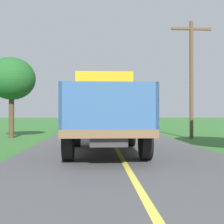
% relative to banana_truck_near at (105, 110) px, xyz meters
% --- Properties ---
extents(banana_truck_near, '(2.38, 5.82, 2.80)m').
position_rel_banana_truck_near_xyz_m(banana_truck_near, '(0.00, 0.00, 0.00)').
color(banana_truck_near, '#2D2D30').
rests_on(banana_truck_near, road_surface).
extents(banana_truck_far, '(2.38, 5.81, 2.80)m').
position_rel_banana_truck_near_xyz_m(banana_truck_far, '(0.21, 12.64, 0.01)').
color(banana_truck_far, '#2D2D30').
rests_on(banana_truck_far, road_surface).
extents(utility_pole_roadside, '(2.17, 0.20, 6.30)m').
position_rel_banana_truck_near_xyz_m(utility_pole_roadside, '(4.80, 4.97, 1.99)').
color(utility_pole_roadside, brown).
rests_on(utility_pole_roadside, ground).
extents(roadside_tree_mid_right, '(2.59, 2.59, 4.44)m').
position_rel_banana_truck_near_xyz_m(roadside_tree_mid_right, '(-4.97, 5.93, 1.79)').
color(roadside_tree_mid_right, '#4C3823').
rests_on(roadside_tree_mid_right, ground).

